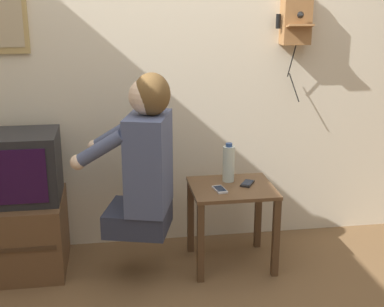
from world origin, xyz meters
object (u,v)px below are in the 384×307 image
water_bottle (229,163)px  television (10,167)px  cell_phone_held (220,189)px  wall_phone_antique (296,17)px  person (144,158)px  cell_phone_spare (247,183)px

water_bottle → television: bearing=178.4°
cell_phone_held → water_bottle: bearing=52.1°
wall_phone_antique → cell_phone_held: size_ratio=5.70×
person → water_bottle: person is taller
person → cell_phone_spare: 0.69m
person → cell_phone_spare: bearing=-64.3°
television → wall_phone_antique: (1.81, 0.22, 0.85)m
cell_phone_held → water_bottle: size_ratio=0.53×
wall_phone_antique → cell_phone_held: 1.21m
television → wall_phone_antique: bearing=6.8°
cell_phone_spare → wall_phone_antique: bearing=72.3°
person → wall_phone_antique: (1.02, 0.44, 0.76)m
person → water_bottle: bearing=-54.7°
television → wall_phone_antique: size_ratio=0.77×
wall_phone_antique → television: bearing=-173.2°
television → water_bottle: bearing=-1.6°
cell_phone_spare → television: bearing=-153.8°
cell_phone_held → cell_phone_spare: bearing=13.3°
person → cell_phone_held: 0.51m
water_bottle → person: bearing=-160.6°
wall_phone_antique → water_bottle: 1.03m
cell_phone_held → cell_phone_spare: (0.19, 0.08, 0.00)m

